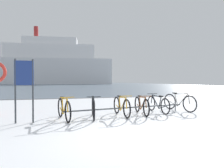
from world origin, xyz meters
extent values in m
cube|color=white|center=(0.00, -1.00, -0.04)|extent=(80.00, 22.00, 0.08)
cube|color=slate|center=(0.00, 65.00, -0.04)|extent=(80.00, 110.00, 0.08)
cube|color=#47474C|center=(0.00, 10.00, -0.02)|extent=(80.00, 0.50, 0.05)
cylinder|color=#4C5156|center=(0.71, 2.56, 0.28)|extent=(4.88, 0.89, 0.05)
cylinder|color=#4C5156|center=(-1.48, 2.18, 0.14)|extent=(0.04, 0.04, 0.28)
cylinder|color=#4C5156|center=(2.91, 2.93, 0.14)|extent=(0.04, 0.04, 0.28)
torus|color=black|center=(-1.57, 1.72, 0.34)|extent=(0.20, 0.67, 0.68)
torus|color=black|center=(-1.81, 2.75, 0.34)|extent=(0.20, 0.67, 0.68)
cylinder|color=gold|center=(-1.65, 2.05, 0.46)|extent=(0.16, 0.55, 0.57)
cylinder|color=gold|center=(-1.73, 2.39, 0.43)|extent=(0.08, 0.20, 0.51)
cylinder|color=gold|center=(-1.66, 2.13, 0.71)|extent=(0.20, 0.68, 0.08)
cylinder|color=gold|center=(-1.76, 2.53, 0.26)|extent=(0.14, 0.46, 0.19)
cylinder|color=gold|center=(-1.57, 1.76, 0.53)|extent=(0.06, 0.12, 0.40)
cube|color=black|center=(-1.74, 2.47, 0.72)|extent=(0.12, 0.21, 0.05)
cylinder|color=gold|center=(-1.58, 1.80, 0.78)|extent=(0.45, 0.13, 0.02)
torus|color=black|center=(-0.75, 1.82, 0.34)|extent=(0.13, 0.67, 0.67)
torus|color=black|center=(-0.64, 2.84, 0.34)|extent=(0.13, 0.67, 0.67)
cylinder|color=#1E2328|center=(-0.71, 2.15, 0.45)|extent=(0.10, 0.54, 0.56)
cylinder|color=#1E2328|center=(-0.68, 2.48, 0.43)|extent=(0.06, 0.19, 0.50)
cylinder|color=#1E2328|center=(-0.71, 2.23, 0.70)|extent=(0.11, 0.67, 0.08)
cylinder|color=#1E2328|center=(-0.66, 2.63, 0.26)|extent=(0.09, 0.45, 0.18)
cylinder|color=#1E2328|center=(-0.75, 1.85, 0.53)|extent=(0.05, 0.12, 0.39)
cube|color=black|center=(-0.67, 2.56, 0.71)|extent=(0.10, 0.21, 0.05)
cylinder|color=#1E2328|center=(-0.74, 1.89, 0.77)|extent=(0.46, 0.07, 0.02)
torus|color=black|center=(0.40, 1.94, 0.33)|extent=(0.09, 0.66, 0.66)
torus|color=black|center=(0.34, 3.01, 0.33)|extent=(0.09, 0.66, 0.66)
cylinder|color=gold|center=(0.38, 2.29, 0.45)|extent=(0.07, 0.56, 0.56)
cylinder|color=gold|center=(0.36, 2.64, 0.42)|extent=(0.05, 0.20, 0.50)
cylinder|color=gold|center=(0.38, 2.37, 0.69)|extent=(0.08, 0.70, 0.08)
cylinder|color=gold|center=(0.35, 2.79, 0.26)|extent=(0.06, 0.47, 0.18)
cylinder|color=gold|center=(0.40, 1.98, 0.52)|extent=(0.04, 0.12, 0.39)
cube|color=black|center=(0.36, 2.72, 0.71)|extent=(0.09, 0.20, 0.05)
cylinder|color=gold|center=(0.40, 2.02, 0.76)|extent=(0.46, 0.05, 0.02)
torus|color=black|center=(1.17, 2.05, 0.32)|extent=(0.11, 0.65, 0.64)
torus|color=black|center=(1.26, 3.14, 0.32)|extent=(0.11, 0.65, 0.64)
cylinder|color=brown|center=(1.20, 2.40, 0.43)|extent=(0.08, 0.57, 0.54)
cylinder|color=brown|center=(1.23, 2.76, 0.41)|extent=(0.05, 0.20, 0.48)
cylinder|color=brown|center=(1.21, 2.49, 0.67)|extent=(0.09, 0.71, 0.08)
cylinder|color=brown|center=(1.24, 2.91, 0.25)|extent=(0.07, 0.48, 0.18)
cylinder|color=brown|center=(1.18, 2.09, 0.51)|extent=(0.05, 0.12, 0.38)
cube|color=black|center=(1.24, 2.84, 0.69)|extent=(0.10, 0.21, 0.05)
cylinder|color=brown|center=(1.18, 2.13, 0.74)|extent=(0.46, 0.06, 0.02)
torus|color=black|center=(2.00, 3.36, 0.32)|extent=(0.08, 0.64, 0.63)
torus|color=black|center=(2.07, 2.29, 0.32)|extent=(0.08, 0.64, 0.63)
cylinder|color=#1E2328|center=(2.02, 3.01, 0.43)|extent=(0.07, 0.56, 0.54)
cylinder|color=#1E2328|center=(2.04, 2.67, 0.41)|extent=(0.05, 0.20, 0.48)
cylinder|color=#1E2328|center=(2.03, 2.93, 0.66)|extent=(0.08, 0.70, 0.08)
cylinder|color=#1E2328|center=(2.05, 2.52, 0.25)|extent=(0.06, 0.47, 0.18)
cylinder|color=#1E2328|center=(2.00, 3.32, 0.50)|extent=(0.04, 0.12, 0.38)
cube|color=black|center=(2.05, 2.59, 0.68)|extent=(0.09, 0.20, 0.05)
cylinder|color=#1E2328|center=(2.01, 3.28, 0.73)|extent=(0.46, 0.05, 0.02)
torus|color=black|center=(3.28, 2.49, 0.35)|extent=(0.23, 0.69, 0.70)
torus|color=black|center=(3.00, 3.53, 0.35)|extent=(0.23, 0.69, 0.70)
cylinder|color=gray|center=(3.19, 2.83, 0.47)|extent=(0.18, 0.56, 0.59)
cylinder|color=gray|center=(3.10, 3.17, 0.45)|extent=(0.09, 0.20, 0.53)
cylinder|color=gray|center=(3.17, 2.90, 0.73)|extent=(0.22, 0.69, 0.08)
cylinder|color=gray|center=(3.06, 3.31, 0.27)|extent=(0.16, 0.46, 0.19)
cylinder|color=gray|center=(3.27, 2.53, 0.55)|extent=(0.06, 0.12, 0.41)
cube|color=black|center=(3.08, 3.24, 0.75)|extent=(0.13, 0.21, 0.05)
cylinder|color=gray|center=(3.26, 2.57, 0.81)|extent=(0.45, 0.14, 0.02)
cylinder|color=#33383D|center=(-3.11, 2.05, 0.98)|extent=(0.05, 0.05, 1.96)
cylinder|color=#33383D|center=(-2.61, 2.05, 0.98)|extent=(0.05, 0.05, 1.96)
cube|color=navy|center=(-2.86, 2.05, 1.53)|extent=(0.55, 0.05, 0.75)
cube|color=silver|center=(-5.65, 76.03, 5.03)|extent=(46.69, 14.96, 10.05)
cube|color=white|center=(-6.79, 76.17, 12.81)|extent=(35.13, 12.16, 5.53)
cube|color=white|center=(-6.79, 76.17, 16.99)|extent=(21.30, 9.08, 2.81)
cylinder|color=#A52626|center=(-12.48, 76.86, 20.65)|extent=(1.71, 1.71, 4.52)
camera|label=1|loc=(-1.67, -4.23, 1.29)|focal=30.52mm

